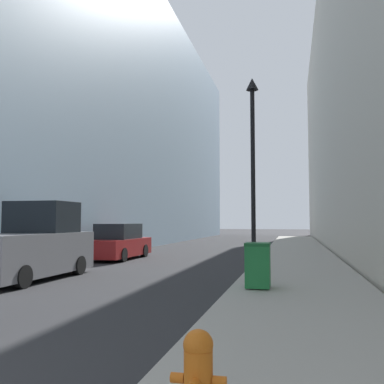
# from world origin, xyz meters

# --- Properties ---
(sidewalk_right) EXTENTS (3.65, 60.00, 0.13)m
(sidewalk_right) POSITION_xyz_m (5.70, 18.00, 0.07)
(sidewalk_right) COLOR #ADA89E
(sidewalk_right) RESTS_ON ground
(building_left_glass) EXTENTS (12.00, 60.00, 20.08)m
(building_left_glass) POSITION_xyz_m (-10.34, 26.00, 10.04)
(building_left_glass) COLOR #849EB2
(building_left_glass) RESTS_ON ground
(fire_hydrant) EXTENTS (0.50, 0.38, 0.74)m
(fire_hydrant) POSITION_xyz_m (4.65, 1.36, 0.52)
(fire_hydrant) COLOR orange
(fire_hydrant) RESTS_ON sidewalk_right
(trash_bin) EXTENTS (0.62, 0.72, 1.15)m
(trash_bin) POSITION_xyz_m (4.59, 8.64, 0.72)
(trash_bin) COLOR #1E7538
(trash_bin) RESTS_ON sidewalk_right
(lamppost) EXTENTS (0.40, 0.40, 6.47)m
(lamppost) POSITION_xyz_m (4.22, 11.69, 3.92)
(lamppost) COLOR black
(lamppost) RESTS_ON sidewalk_right
(pickup_truck) EXTENTS (2.22, 5.07, 2.48)m
(pickup_truck) POSITION_xyz_m (-2.69, 9.70, 1.02)
(pickup_truck) COLOR slate
(pickup_truck) RESTS_ON ground
(parked_sedan_near) EXTENTS (1.83, 4.73, 1.71)m
(parked_sedan_near) POSITION_xyz_m (-2.78, 17.09, 0.77)
(parked_sedan_near) COLOR maroon
(parked_sedan_near) RESTS_ON ground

